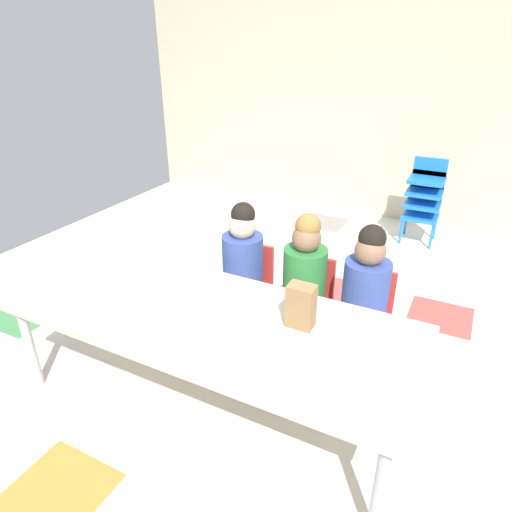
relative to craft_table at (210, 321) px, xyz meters
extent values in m
cube|color=silver|center=(0.13, 0.54, -0.53)|extent=(5.76, 5.56, 0.02)
cube|color=orange|center=(-0.32, -0.81, -0.52)|extent=(0.43, 0.43, 0.00)
cube|color=gray|center=(-0.32, 2.79, -0.52)|extent=(0.43, 0.43, 0.00)
cube|color=#B24C47|center=(0.13, 1.44, -0.52)|extent=(0.43, 0.43, 0.00)
cube|color=orange|center=(0.58, 0.99, -0.52)|extent=(0.43, 0.43, 0.00)
cube|color=#478C51|center=(0.13, 0.54, -0.52)|extent=(0.43, 0.43, 0.00)
cube|color=#B24C47|center=(1.03, 1.44, -0.52)|extent=(0.43, 0.43, 0.00)
cube|color=silver|center=(-0.32, 0.99, -0.52)|extent=(0.43, 0.43, 0.00)
cube|color=#478C51|center=(-1.67, 0.09, -0.52)|extent=(0.43, 0.43, 0.00)
cube|color=#336BB2|center=(0.13, 0.54, -0.52)|extent=(0.43, 0.43, 0.00)
cube|color=beige|center=(0.13, 3.32, 0.85)|extent=(5.76, 0.10, 2.74)
cube|color=beige|center=(0.00, 0.00, 0.02)|extent=(2.10, 0.84, 0.04)
cylinder|color=#B2B2B7|center=(-0.97, -0.36, -0.26)|extent=(0.05, 0.05, 0.52)
cylinder|color=#B2B2B7|center=(0.97, -0.36, -0.26)|extent=(0.05, 0.05, 0.52)
cylinder|color=#B2B2B7|center=(-0.97, 0.36, -0.26)|extent=(0.05, 0.05, 0.52)
cylinder|color=#B2B2B7|center=(0.97, 0.36, -0.26)|extent=(0.05, 0.05, 0.52)
cube|color=red|center=(-0.16, 0.64, -0.22)|extent=(0.32, 0.30, 0.03)
cube|color=red|center=(-0.16, 0.79, -0.07)|extent=(0.29, 0.02, 0.30)
cylinder|color=#384C99|center=(-0.16, 0.64, 0.00)|extent=(0.31, 0.31, 0.38)
sphere|color=beige|center=(-0.16, 0.64, 0.26)|extent=(0.17, 0.17, 0.17)
sphere|color=black|center=(-0.16, 0.65, 0.33)|extent=(0.15, 0.15, 0.15)
cylinder|color=red|center=(-0.30, 0.51, -0.37)|extent=(0.02, 0.02, 0.28)
cylinder|color=red|center=(-0.02, 0.51, -0.37)|extent=(0.02, 0.02, 0.28)
cylinder|color=red|center=(-0.30, 0.77, -0.37)|extent=(0.02, 0.02, 0.28)
cylinder|color=red|center=(-0.02, 0.77, -0.37)|extent=(0.02, 0.02, 0.28)
cube|color=red|center=(0.26, 0.64, -0.22)|extent=(0.32, 0.30, 0.03)
cube|color=red|center=(0.26, 0.79, -0.07)|extent=(0.29, 0.02, 0.30)
cylinder|color=#2D7A38|center=(0.26, 0.64, 0.00)|extent=(0.29, 0.29, 0.38)
sphere|color=#8C664C|center=(0.26, 0.64, 0.26)|extent=(0.17, 0.17, 0.17)
sphere|color=olive|center=(0.26, 0.65, 0.33)|extent=(0.15, 0.15, 0.15)
cylinder|color=red|center=(0.12, 0.51, -0.37)|extent=(0.02, 0.02, 0.28)
cylinder|color=red|center=(0.40, 0.51, -0.37)|extent=(0.02, 0.02, 0.28)
cylinder|color=red|center=(0.12, 0.77, -0.37)|extent=(0.02, 0.02, 0.28)
cylinder|color=red|center=(0.40, 0.77, -0.37)|extent=(0.02, 0.02, 0.28)
cube|color=red|center=(0.63, 0.64, -0.22)|extent=(0.32, 0.30, 0.03)
cube|color=red|center=(0.63, 0.79, -0.07)|extent=(0.29, 0.02, 0.30)
cylinder|color=#384C99|center=(0.63, 0.64, 0.00)|extent=(0.33, 0.33, 0.38)
sphere|color=#8C664C|center=(0.63, 0.64, 0.26)|extent=(0.17, 0.17, 0.17)
sphere|color=black|center=(0.63, 0.65, 0.33)|extent=(0.15, 0.15, 0.15)
cylinder|color=red|center=(0.49, 0.51, -0.37)|extent=(0.02, 0.02, 0.28)
cylinder|color=red|center=(0.77, 0.51, -0.37)|extent=(0.02, 0.02, 0.28)
cylinder|color=red|center=(0.49, 0.77, -0.37)|extent=(0.02, 0.02, 0.28)
cylinder|color=red|center=(0.77, 0.77, -0.37)|extent=(0.02, 0.02, 0.28)
cube|color=blue|center=(0.65, 2.74, -0.26)|extent=(0.32, 0.30, 0.03)
cube|color=blue|center=(0.65, 2.88, -0.17)|extent=(0.30, 0.02, 0.18)
cube|color=blue|center=(0.65, 2.74, -0.14)|extent=(0.32, 0.30, 0.03)
cube|color=blue|center=(0.65, 2.88, -0.05)|extent=(0.30, 0.02, 0.18)
cube|color=blue|center=(0.65, 2.74, -0.02)|extent=(0.32, 0.30, 0.03)
cube|color=blue|center=(0.65, 2.88, 0.07)|extent=(0.30, 0.02, 0.18)
cube|color=blue|center=(0.65, 2.74, 0.10)|extent=(0.32, 0.30, 0.03)
cube|color=blue|center=(0.65, 2.88, 0.19)|extent=(0.30, 0.02, 0.18)
cylinder|color=blue|center=(0.51, 2.61, -0.39)|extent=(0.02, 0.02, 0.26)
cylinder|color=blue|center=(0.79, 2.61, -0.39)|extent=(0.02, 0.02, 0.26)
cylinder|color=blue|center=(0.51, 2.87, -0.39)|extent=(0.02, 0.02, 0.26)
cylinder|color=blue|center=(0.79, 2.87, -0.39)|extent=(0.02, 0.02, 0.26)
cube|color=#9E754C|center=(0.44, 0.12, 0.15)|extent=(0.13, 0.09, 0.22)
cylinder|color=white|center=(-0.12, 0.01, 0.04)|extent=(0.18, 0.18, 0.01)
torus|color=white|center=(-0.12, 0.01, 0.06)|extent=(0.11, 0.11, 0.03)
camera|label=1|loc=(1.06, -1.57, 1.29)|focal=31.24mm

